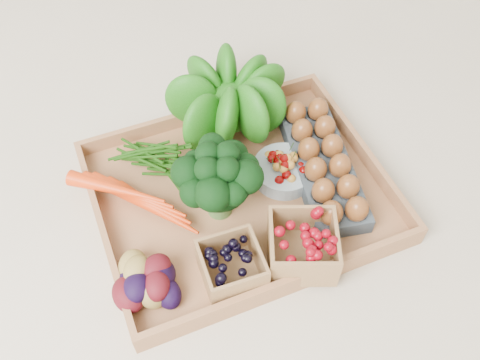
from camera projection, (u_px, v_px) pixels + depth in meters
name	position (u px, v px, depth m)	size (l,w,h in m)	color
ground	(240.00, 198.00, 1.06)	(4.00, 4.00, 0.00)	beige
tray	(240.00, 196.00, 1.06)	(0.55, 0.45, 0.01)	#A56E45
carrots	(139.00, 199.00, 1.01)	(0.21, 0.15, 0.05)	red
lettuce	(229.00, 95.00, 1.10)	(0.17, 0.17, 0.17)	#11450A
broccoli	(219.00, 191.00, 0.98)	(0.16, 0.16, 0.12)	black
cherry_bowl	(284.00, 171.00, 1.07)	(0.12, 0.12, 0.03)	#8C9EA5
egg_carton	(322.00, 168.00, 1.07)	(0.11, 0.31, 0.04)	#3C454C
potatoes	(146.00, 277.00, 0.90)	(0.15, 0.15, 0.08)	#400A10
punnet_blackberry	(232.00, 266.00, 0.92)	(0.10, 0.10, 0.07)	black
punnet_raspberry	(302.00, 246.00, 0.93)	(0.12, 0.12, 0.08)	maroon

